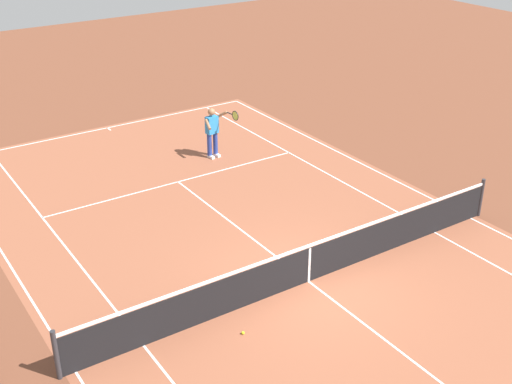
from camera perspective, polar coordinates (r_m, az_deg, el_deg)
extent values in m
plane|color=brown|center=(15.46, 4.47, -7.59)|extent=(60.00, 60.00, 0.00)
cube|color=#935138|center=(15.46, 4.48, -7.59)|extent=(24.20, 11.40, 0.00)
cube|color=white|center=(24.89, -12.54, 5.36)|extent=(0.05, 11.00, 0.01)
cube|color=white|center=(18.93, 17.80, -2.13)|extent=(23.80, 0.05, 0.01)
cube|color=white|center=(13.43, -15.11, -14.56)|extent=(23.80, 0.05, 0.01)
cube|color=white|center=(17.96, 14.94, -3.32)|extent=(23.80, 0.05, 0.01)
cube|color=white|center=(13.77, -9.56, -12.75)|extent=(23.80, 0.05, 0.01)
cube|color=white|center=(20.21, -6.65, 0.87)|extent=(0.05, 8.22, 0.01)
cube|color=white|center=(15.46, 4.48, -7.58)|extent=(12.80, 0.05, 0.01)
cube|color=white|center=(24.75, -12.41, 5.26)|extent=(0.30, 0.05, 0.01)
cylinder|color=#2D2D33|center=(18.91, 18.60, -0.45)|extent=(0.10, 0.10, 1.08)
cylinder|color=#2D2D33|center=(13.04, -16.65, -13.16)|extent=(0.10, 0.10, 1.08)
cube|color=black|center=(15.22, 4.53, -6.21)|extent=(0.02, 11.60, 0.88)
cube|color=white|center=(14.96, 4.60, -4.56)|extent=(0.04, 11.60, 0.06)
cube|color=white|center=(15.22, 4.53, -6.21)|extent=(0.04, 0.06, 0.88)
cylinder|color=navy|center=(21.65, -3.99, 4.04)|extent=(0.15, 0.15, 0.74)
cube|color=white|center=(21.76, -3.86, 3.01)|extent=(0.29, 0.14, 0.09)
cylinder|color=navy|center=(21.78, -3.48, 4.20)|extent=(0.15, 0.15, 0.74)
cube|color=white|center=(21.89, -3.35, 3.17)|extent=(0.29, 0.14, 0.09)
cube|color=#2884D1|center=(21.48, -3.78, 5.73)|extent=(0.28, 0.41, 0.56)
sphere|color=#9E704C|center=(21.33, -3.81, 6.82)|extent=(0.23, 0.23, 0.23)
cylinder|color=#9E704C|center=(21.15, -4.11, 5.76)|extent=(0.42, 0.17, 0.26)
cylinder|color=#9E704C|center=(21.39, -2.92, 6.61)|extent=(0.41, 0.26, 0.30)
cylinder|color=#232326|center=(21.16, -2.27, 6.71)|extent=(0.28, 0.07, 0.04)
torus|color=#232326|center=(20.94, -1.78, 6.51)|extent=(0.31, 0.06, 0.31)
cylinder|color=#C6D84C|center=(20.94, -1.78, 6.51)|extent=(0.27, 0.04, 0.27)
sphere|color=#CCE01E|center=(13.85, -1.12, -11.90)|extent=(0.07, 0.07, 0.07)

